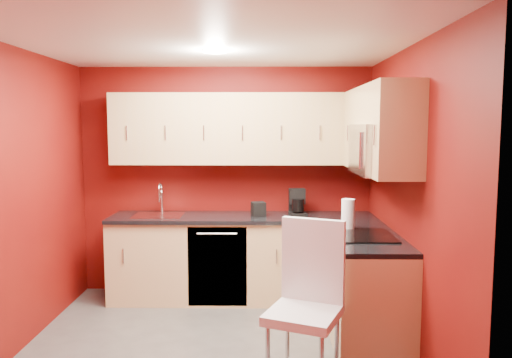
{
  "coord_description": "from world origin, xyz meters",
  "views": [
    {
      "loc": [
        0.41,
        -4.02,
        1.85
      ],
      "look_at": [
        0.35,
        0.55,
        1.37
      ],
      "focal_mm": 35.0,
      "sensor_mm": 36.0,
      "label": 1
    }
  ],
  "objects_px": {
    "microwave": "(379,149)",
    "sink": "(159,212)",
    "coffee_maker": "(298,202)",
    "dining_chair": "(304,305)",
    "paper_towel": "(348,214)",
    "napkin_holder": "(258,209)"
  },
  "relations": [
    {
      "from": "microwave",
      "to": "sink",
      "type": "height_order",
      "value": "microwave"
    },
    {
      "from": "coffee_maker",
      "to": "dining_chair",
      "type": "height_order",
      "value": "coffee_maker"
    },
    {
      "from": "coffee_maker",
      "to": "dining_chair",
      "type": "xyz_separation_m",
      "value": [
        -0.09,
        -1.83,
        -0.46
      ]
    },
    {
      "from": "microwave",
      "to": "coffee_maker",
      "type": "distance_m",
      "value": 1.34
    },
    {
      "from": "microwave",
      "to": "coffee_maker",
      "type": "height_order",
      "value": "microwave"
    },
    {
      "from": "paper_towel",
      "to": "dining_chair",
      "type": "height_order",
      "value": "paper_towel"
    },
    {
      "from": "microwave",
      "to": "dining_chair",
      "type": "bearing_deg",
      "value": -131.0
    },
    {
      "from": "coffee_maker",
      "to": "paper_towel",
      "type": "bearing_deg",
      "value": -70.56
    },
    {
      "from": "paper_towel",
      "to": "dining_chair",
      "type": "distance_m",
      "value": 1.28
    },
    {
      "from": "microwave",
      "to": "coffee_maker",
      "type": "bearing_deg",
      "value": 120.47
    },
    {
      "from": "coffee_maker",
      "to": "napkin_holder",
      "type": "relative_size",
      "value": 1.88
    },
    {
      "from": "coffee_maker",
      "to": "napkin_holder",
      "type": "distance_m",
      "value": 0.43
    },
    {
      "from": "paper_towel",
      "to": "dining_chair",
      "type": "relative_size",
      "value": 0.24
    },
    {
      "from": "sink",
      "to": "coffee_maker",
      "type": "height_order",
      "value": "sink"
    },
    {
      "from": "napkin_holder",
      "to": "microwave",
      "type": "bearing_deg",
      "value": -43.39
    },
    {
      "from": "dining_chair",
      "to": "sink",
      "type": "bearing_deg",
      "value": 150.59
    },
    {
      "from": "coffee_maker",
      "to": "microwave",
      "type": "bearing_deg",
      "value": -68.74
    },
    {
      "from": "napkin_holder",
      "to": "paper_towel",
      "type": "distance_m",
      "value": 1.07
    },
    {
      "from": "sink",
      "to": "coffee_maker",
      "type": "bearing_deg",
      "value": 1.0
    },
    {
      "from": "dining_chair",
      "to": "coffee_maker",
      "type": "bearing_deg",
      "value": 109.97
    },
    {
      "from": "dining_chair",
      "to": "napkin_holder",
      "type": "bearing_deg",
      "value": 123.45
    },
    {
      "from": "napkin_holder",
      "to": "paper_towel",
      "type": "xyz_separation_m",
      "value": [
        0.83,
        -0.68,
        0.07
      ]
    }
  ]
}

